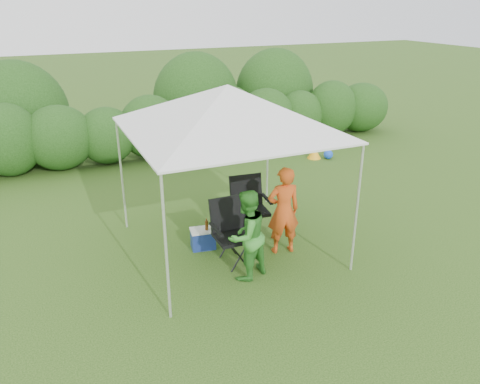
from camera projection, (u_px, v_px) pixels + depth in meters
name	position (u px, v px, depth m)	size (l,w,h in m)	color
ground	(241.00, 260.00, 7.83)	(70.00, 70.00, 0.00)	#395D1D
hedge	(154.00, 128.00, 12.63)	(15.58, 1.53, 1.80)	#244F18
canopy	(228.00, 108.00, 7.32)	(3.10, 3.10, 2.83)	silver
chair_right	(249.00, 202.00, 8.52)	(0.72, 0.67, 1.09)	black
chair_left	(231.00, 227.00, 7.60)	(0.67, 0.60, 1.07)	black
man	(283.00, 211.00, 7.82)	(0.56, 0.37, 1.54)	#D64B18
woman	(247.00, 235.00, 7.09)	(0.70, 0.55, 1.45)	#3A8F2E
cooler	(203.00, 238.00, 8.15)	(0.47, 0.37, 0.36)	navy
bottle	(207.00, 224.00, 8.03)	(0.06, 0.06, 0.21)	#592D0C
lawn_toy	(318.00, 153.00, 12.78)	(0.63, 0.52, 0.31)	#FFAE1A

